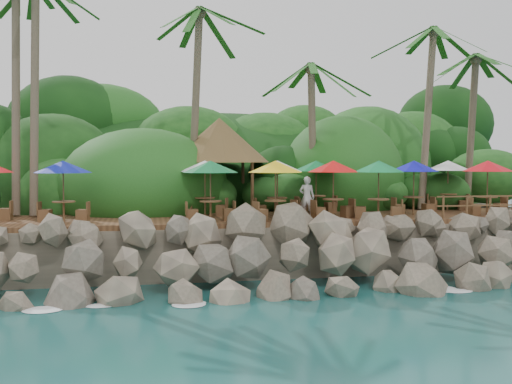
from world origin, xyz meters
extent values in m
plane|color=#19514F|center=(0.00, 0.00, 0.00)|extent=(140.00, 140.00, 0.00)
cube|color=gray|center=(0.00, 16.00, 1.05)|extent=(32.00, 25.20, 2.10)
ellipsoid|color=#143811|center=(0.00, 23.50, 0.00)|extent=(44.80, 28.00, 15.40)
cube|color=brown|center=(0.00, 6.00, 2.20)|extent=(26.00, 5.00, 0.20)
ellipsoid|color=white|center=(-9.00, 0.30, 0.03)|extent=(1.20, 0.80, 0.06)
ellipsoid|color=white|center=(-6.00, 0.30, 0.03)|extent=(1.20, 0.80, 0.06)
ellipsoid|color=white|center=(-3.00, 0.30, 0.03)|extent=(1.20, 0.80, 0.06)
ellipsoid|color=white|center=(0.00, 0.30, 0.03)|extent=(1.20, 0.80, 0.06)
ellipsoid|color=white|center=(3.00, 0.30, 0.03)|extent=(1.20, 0.80, 0.06)
ellipsoid|color=white|center=(6.00, 0.30, 0.03)|extent=(1.20, 0.80, 0.06)
cylinder|color=brown|center=(-10.52, 8.76, 8.16)|extent=(0.52, 2.12, 11.65)
cylinder|color=brown|center=(-9.66, 8.39, 7.75)|extent=(0.38, 1.90, 10.84)
cylinder|color=brown|center=(-2.42, 9.02, 7.14)|extent=(0.90, 1.13, 9.68)
ellipsoid|color=#23601E|center=(-2.42, 9.02, 11.98)|extent=(6.00, 6.00, 2.40)
cylinder|color=brown|center=(3.42, 8.94, 5.91)|extent=(0.78, 0.81, 7.23)
ellipsoid|color=#23601E|center=(3.42, 8.94, 9.53)|extent=(6.00, 6.00, 2.40)
cylinder|color=brown|center=(9.29, 8.34, 6.96)|extent=(1.50, 1.43, 9.27)
ellipsoid|color=#23601E|center=(9.29, 8.34, 11.62)|extent=(6.00, 6.00, 2.40)
cylinder|color=brown|center=(12.06, 8.88, 6.26)|extent=(0.64, 1.39, 7.90)
ellipsoid|color=#23601E|center=(12.06, 8.88, 10.21)|extent=(6.00, 6.00, 2.40)
cylinder|color=brown|center=(-2.61, 8.01, 3.50)|extent=(0.16, 0.16, 2.40)
cylinder|color=brown|center=(0.19, 8.01, 3.50)|extent=(0.16, 0.16, 2.40)
cylinder|color=brown|center=(-2.61, 10.81, 3.50)|extent=(0.16, 0.16, 2.40)
cylinder|color=brown|center=(0.19, 10.81, 3.50)|extent=(0.16, 0.16, 2.40)
cone|color=brown|center=(-1.21, 9.41, 5.80)|extent=(5.02, 5.02, 2.20)
cylinder|color=brown|center=(5.08, 4.40, 2.70)|extent=(0.09, 0.09, 0.81)
cylinder|color=brown|center=(5.08, 4.40, 3.12)|extent=(0.92, 0.92, 0.05)
cylinder|color=brown|center=(5.08, 4.40, 3.50)|extent=(0.05, 0.05, 2.41)
cone|color=#0D7B3B|center=(5.08, 4.40, 4.54)|extent=(2.30, 2.30, 0.49)
cube|color=brown|center=(4.35, 4.64, 2.55)|extent=(0.58, 0.58, 0.50)
cube|color=brown|center=(5.80, 4.16, 2.55)|extent=(0.58, 0.58, 0.50)
cylinder|color=brown|center=(10.64, 5.05, 2.70)|extent=(0.09, 0.09, 0.81)
cylinder|color=brown|center=(10.64, 5.05, 3.12)|extent=(0.92, 0.92, 0.05)
cylinder|color=brown|center=(10.64, 5.05, 3.50)|extent=(0.05, 0.05, 2.41)
cone|color=red|center=(10.64, 5.05, 4.54)|extent=(2.30, 2.30, 0.49)
cube|color=brown|center=(9.88, 4.92, 2.55)|extent=(0.53, 0.53, 0.50)
cube|color=brown|center=(11.39, 5.18, 2.55)|extent=(0.53, 0.53, 0.50)
cube|color=brown|center=(-10.54, 6.41, 2.55)|extent=(0.47, 0.47, 0.50)
cylinder|color=brown|center=(3.18, 4.82, 2.70)|extent=(0.09, 0.09, 0.81)
cylinder|color=brown|center=(3.18, 4.82, 3.12)|extent=(0.92, 0.92, 0.05)
cylinder|color=brown|center=(3.18, 4.82, 3.50)|extent=(0.05, 0.05, 2.41)
cone|color=red|center=(3.18, 4.82, 4.54)|extent=(2.30, 2.30, 0.49)
cube|color=brown|center=(2.44, 4.60, 2.55)|extent=(0.57, 0.57, 0.50)
cube|color=brown|center=(3.91, 5.04, 2.55)|extent=(0.57, 0.57, 0.50)
cylinder|color=brown|center=(-2.17, 4.57, 2.70)|extent=(0.09, 0.09, 0.81)
cylinder|color=brown|center=(-2.17, 4.57, 3.12)|extent=(0.92, 0.92, 0.05)
cylinder|color=brown|center=(-2.17, 4.57, 3.50)|extent=(0.05, 0.05, 2.41)
cone|color=#0C6C32|center=(-2.17, 4.57, 4.54)|extent=(2.30, 2.30, 0.49)
cube|color=brown|center=(-2.93, 4.53, 2.55)|extent=(0.48, 0.48, 0.50)
cube|color=brown|center=(-1.40, 4.61, 2.55)|extent=(0.48, 0.48, 0.50)
cylinder|color=brown|center=(3.11, 7.21, 2.70)|extent=(0.09, 0.09, 0.81)
cylinder|color=brown|center=(3.11, 7.21, 3.12)|extent=(0.92, 0.92, 0.05)
cylinder|color=brown|center=(3.11, 7.21, 3.50)|extent=(0.05, 0.05, 2.41)
cone|color=#0B6B31|center=(3.11, 7.21, 4.54)|extent=(2.30, 2.30, 0.49)
cube|color=brown|center=(2.35, 7.08, 2.55)|extent=(0.53, 0.53, 0.50)
cube|color=brown|center=(3.86, 7.33, 2.55)|extent=(0.53, 0.53, 0.50)
cylinder|color=brown|center=(10.06, 7.60, 2.70)|extent=(0.09, 0.09, 0.81)
cylinder|color=brown|center=(10.06, 7.60, 3.12)|extent=(0.92, 0.92, 0.05)
cylinder|color=brown|center=(10.06, 7.60, 3.50)|extent=(0.05, 0.05, 2.41)
cone|color=silver|center=(10.06, 7.60, 4.54)|extent=(2.30, 2.30, 0.49)
cube|color=brown|center=(9.33, 7.83, 2.55)|extent=(0.58, 0.58, 0.50)
cube|color=brown|center=(10.80, 7.37, 2.55)|extent=(0.58, 0.58, 0.50)
cylinder|color=brown|center=(0.53, 4.40, 2.70)|extent=(0.09, 0.09, 0.81)
cylinder|color=brown|center=(0.53, 4.40, 3.12)|extent=(0.92, 0.92, 0.05)
cylinder|color=brown|center=(0.53, 4.40, 3.50)|extent=(0.05, 0.05, 2.41)
cone|color=yellow|center=(0.53, 4.40, 4.54)|extent=(2.30, 2.30, 0.49)
cube|color=brown|center=(-0.17, 4.08, 2.55)|extent=(0.61, 0.61, 0.50)
cube|color=brown|center=(1.22, 4.72, 2.55)|extent=(0.61, 0.61, 0.50)
cylinder|color=brown|center=(0.99, 6.15, 2.70)|extent=(0.09, 0.09, 0.81)
cylinder|color=brown|center=(0.99, 6.15, 3.12)|extent=(0.92, 0.92, 0.05)
cylinder|color=brown|center=(0.99, 6.15, 3.50)|extent=(0.05, 0.05, 2.41)
cone|color=white|center=(0.99, 6.15, 4.54)|extent=(2.30, 2.30, 0.49)
cube|color=brown|center=(0.23, 6.14, 2.55)|extent=(0.46, 0.46, 0.50)
cube|color=brown|center=(1.76, 6.16, 2.55)|extent=(0.46, 0.46, 0.50)
cylinder|color=brown|center=(-8.07, 5.38, 2.70)|extent=(0.09, 0.09, 0.81)
cylinder|color=brown|center=(-8.07, 5.38, 3.12)|extent=(0.92, 0.92, 0.05)
cylinder|color=brown|center=(-8.07, 5.38, 3.50)|extent=(0.05, 0.05, 2.41)
cone|color=#0C199F|center=(-8.07, 5.38, 4.54)|extent=(2.30, 2.30, 0.49)
cube|color=brown|center=(-8.83, 5.51, 2.55)|extent=(0.53, 0.53, 0.50)
cube|color=brown|center=(-7.32, 5.25, 2.55)|extent=(0.53, 0.53, 0.50)
cylinder|color=brown|center=(-2.18, 6.82, 2.70)|extent=(0.09, 0.09, 0.81)
cylinder|color=brown|center=(-2.18, 6.82, 3.12)|extent=(0.92, 0.92, 0.05)
cylinder|color=brown|center=(-2.18, 6.82, 3.50)|extent=(0.05, 0.05, 2.41)
cone|color=white|center=(-2.18, 6.82, 4.54)|extent=(2.30, 2.30, 0.49)
cube|color=brown|center=(-2.90, 7.07, 2.55)|extent=(0.59, 0.59, 0.50)
cube|color=brown|center=(-1.46, 6.57, 2.55)|extent=(0.59, 0.59, 0.50)
cylinder|color=brown|center=(7.26, 5.57, 2.70)|extent=(0.09, 0.09, 0.81)
cylinder|color=brown|center=(7.26, 5.57, 3.12)|extent=(0.92, 0.92, 0.05)
cylinder|color=brown|center=(7.26, 5.57, 3.50)|extent=(0.05, 0.05, 2.41)
cone|color=#0E0DB2|center=(7.26, 5.57, 4.54)|extent=(2.30, 2.30, 0.49)
cube|color=brown|center=(6.50, 5.51, 2.55)|extent=(0.49, 0.49, 0.50)
cube|color=brown|center=(8.02, 5.63, 2.55)|extent=(0.49, 0.49, 0.50)
cylinder|color=brown|center=(7.70, 3.65, 2.80)|extent=(0.10, 0.10, 1.00)
cylinder|color=brown|center=(8.80, 3.65, 2.80)|extent=(0.10, 0.10, 1.00)
cylinder|color=brown|center=(9.90, 3.65, 2.80)|extent=(0.10, 0.10, 1.00)
imported|color=silver|center=(2.06, 5.01, 3.20)|extent=(0.77, 0.65, 1.81)
camera|label=1|loc=(-4.64, -19.15, 4.81)|focal=40.69mm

